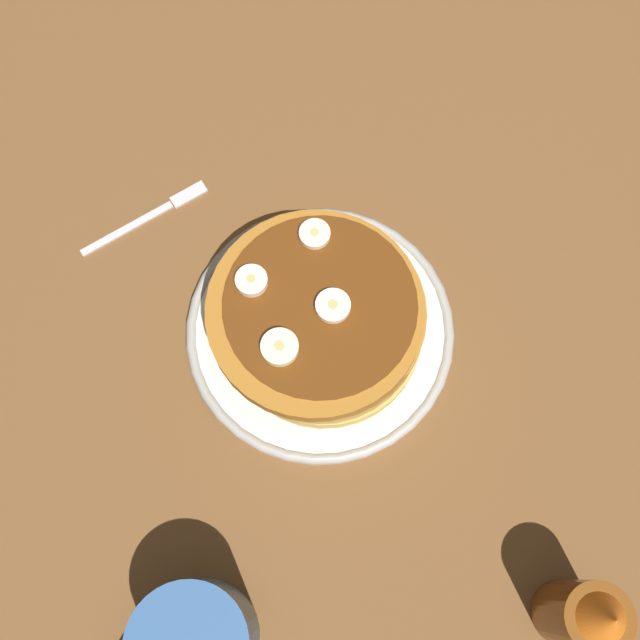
% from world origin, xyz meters
% --- Properties ---
extents(ground_plane, '(1.40, 1.40, 0.03)m').
position_xyz_m(ground_plane, '(0.00, 0.00, -0.01)').
color(ground_plane, brown).
extents(plate, '(0.24, 0.24, 0.02)m').
position_xyz_m(plate, '(0.00, 0.00, 0.01)').
color(plate, silver).
rests_on(plate, ground_plane).
extents(pancake_stack, '(0.19, 0.18, 0.07)m').
position_xyz_m(pancake_stack, '(-0.00, 0.00, 0.05)').
color(pancake_stack, tan).
rests_on(pancake_stack, plate).
extents(banana_slice_0, '(0.03, 0.03, 0.01)m').
position_xyz_m(banana_slice_0, '(-0.01, 0.01, 0.08)').
color(banana_slice_0, '#FCE2C1').
rests_on(banana_slice_0, pancake_stack).
extents(banana_slice_1, '(0.03, 0.03, 0.01)m').
position_xyz_m(banana_slice_1, '(0.03, -0.05, 0.08)').
color(banana_slice_1, '#F7E1C0').
rests_on(banana_slice_1, pancake_stack).
extents(banana_slice_2, '(0.03, 0.03, 0.01)m').
position_xyz_m(banana_slice_2, '(0.05, 0.01, 0.08)').
color(banana_slice_2, '#F1EEB9').
rests_on(banana_slice_2, pancake_stack).
extents(banana_slice_3, '(0.03, 0.03, 0.01)m').
position_xyz_m(banana_slice_3, '(-0.04, -0.05, 0.08)').
color(banana_slice_3, '#FCE3BE').
rests_on(banana_slice_3, pancake_stack).
extents(fork, '(0.13, 0.03, 0.01)m').
position_xyz_m(fork, '(0.04, -0.19, 0.00)').
color(fork, silver).
rests_on(fork, ground_plane).
extents(syrup_bottle, '(0.05, 0.05, 0.12)m').
position_xyz_m(syrup_bottle, '(0.01, 0.30, 0.05)').
color(syrup_bottle, brown).
rests_on(syrup_bottle, ground_plane).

